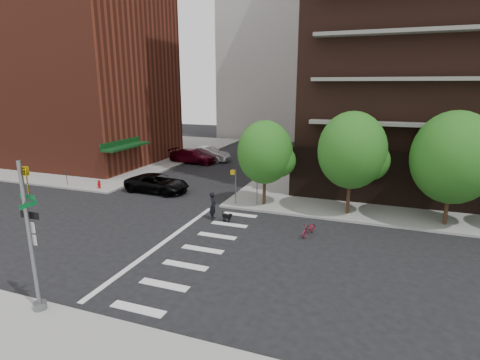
{
  "coord_description": "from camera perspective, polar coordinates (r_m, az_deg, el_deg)",
  "views": [
    {
      "loc": [
        11.42,
        -17.09,
        8.77
      ],
      "look_at": [
        3.0,
        6.0,
        2.5
      ],
      "focal_mm": 28.0,
      "sensor_mm": 36.0,
      "label": 1
    }
  ],
  "objects": [
    {
      "name": "traffic_signal",
      "position": [
        16.44,
        -29.06,
        -9.27
      ],
      "size": [
        0.9,
        0.75,
        6.0
      ],
      "color": "slate",
      "rests_on": "sidewalk_s"
    },
    {
      "name": "parked_car_silver",
      "position": [
        44.37,
        -4.77,
        3.96
      ],
      "size": [
        2.07,
        5.15,
        1.66
      ],
      "primitive_type": "imported",
      "rotation": [
        0.0,
        0.0,
        1.51
      ],
      "color": "#B9BDC1",
      "rests_on": "ground"
    },
    {
      "name": "sidewalk_ne",
      "position": [
        42.49,
        31.88,
        0.31
      ],
      "size": [
        39.0,
        33.0,
        0.15
      ],
      "primitive_type": "cube",
      "color": "gray",
      "rests_on": "ground"
    },
    {
      "name": "dog",
      "position": [
        24.68,
        -1.97,
        -5.54
      ],
      "size": [
        0.74,
        0.41,
        0.62
      ],
      "rotation": [
        0.0,
        0.0,
        -0.35
      ],
      "color": "black",
      "rests_on": "ground"
    },
    {
      "name": "tree_c",
      "position": [
        26.35,
        29.78,
        2.97
      ],
      "size": [
        5.0,
        5.0,
        6.8
      ],
      "color": "#301E11",
      "rests_on": "sidewalk_ne"
    },
    {
      "name": "fire_hydrant",
      "position": [
        34.17,
        -20.68,
        -0.54
      ],
      "size": [
        0.24,
        0.24,
        0.73
      ],
      "color": "#A50C0C",
      "rests_on": "sidewalk_nw"
    },
    {
      "name": "tree_b",
      "position": [
        25.98,
        16.68,
        4.35
      ],
      "size": [
        4.5,
        4.5,
        6.65
      ],
      "color": "#301E11",
      "rests_on": "sidewalk_ne"
    },
    {
      "name": "pedestrian_signal",
      "position": [
        27.5,
        0.03,
        -0.25
      ],
      "size": [
        2.18,
        0.67,
        2.6
      ],
      "color": "slate",
      "rests_on": "sidewalk_ne"
    },
    {
      "name": "dog_walker",
      "position": [
        25.06,
        -4.14,
        -3.94
      ],
      "size": [
        0.78,
        0.61,
        1.87
      ],
      "primitive_type": "imported",
      "rotation": [
        0.0,
        0.0,
        1.84
      ],
      "color": "black",
      "rests_on": "ground"
    },
    {
      "name": "parking_meter",
      "position": [
        36.43,
        -24.93,
        0.57
      ],
      "size": [
        0.1,
        0.08,
        1.32
      ],
      "color": "black",
      "rests_on": "sidewalk_nw"
    },
    {
      "name": "parked_car_maroon",
      "position": [
        43.42,
        -7.22,
        3.62
      ],
      "size": [
        2.48,
        5.61,
        1.6
      ],
      "primitive_type": "imported",
      "rotation": [
        0.0,
        0.0,
        1.53
      ],
      "color": "#440513",
      "rests_on": "ground"
    },
    {
      "name": "parked_car_black",
      "position": [
        32.11,
        -12.51,
        -0.48
      ],
      "size": [
        2.77,
        5.57,
        1.52
      ],
      "primitive_type": "imported",
      "rotation": [
        0.0,
        0.0,
        1.52
      ],
      "color": "black",
      "rests_on": "ground"
    },
    {
      "name": "ground",
      "position": [
        22.35,
        -12.76,
        -9.17
      ],
      "size": [
        120.0,
        120.0,
        0.0
      ],
      "primitive_type": "plane",
      "color": "black",
      "rests_on": "ground"
    },
    {
      "name": "midrise_nw",
      "position": [
        48.48,
        -24.4,
        14.72
      ],
      "size": [
        21.4,
        15.5,
        20.0
      ],
      "color": "maroon",
      "rests_on": "sidewalk_nw"
    },
    {
      "name": "crosswalk",
      "position": [
        21.3,
        -7.68,
        -10.12
      ],
      "size": [
        3.85,
        13.0,
        0.01
      ],
      "color": "silver",
      "rests_on": "ground"
    },
    {
      "name": "scooter",
      "position": [
        22.85,
        10.5,
        -7.32
      ],
      "size": [
        0.99,
        1.77,
        0.88
      ],
      "primitive_type": "imported",
      "rotation": [
        0.0,
        0.0,
        -0.26
      ],
      "color": "maroon",
      "rests_on": "ground"
    },
    {
      "name": "sidewalk_nw",
      "position": [
        54.9,
        -21.24,
        4.23
      ],
      "size": [
        31.0,
        33.0,
        0.15
      ],
      "primitive_type": "cube",
      "color": "gray",
      "rests_on": "ground"
    },
    {
      "name": "tree_a",
      "position": [
        27.06,
        3.82,
        4.22
      ],
      "size": [
        4.0,
        4.0,
        5.9
      ],
      "color": "#301E11",
      "rests_on": "sidewalk_ne"
    }
  ]
}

